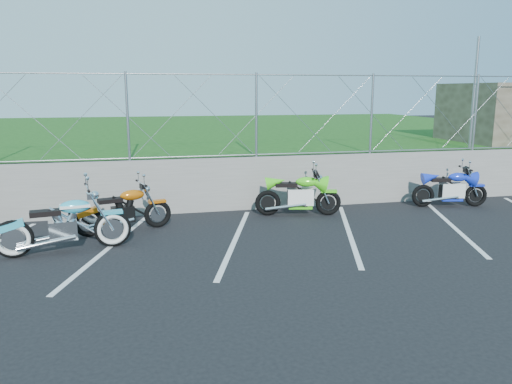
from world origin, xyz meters
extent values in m
plane|color=black|center=(0.00, 0.00, 0.00)|extent=(90.00, 90.00, 0.00)
cube|color=slate|center=(0.00, 3.50, 0.65)|extent=(30.00, 0.22, 1.30)
cube|color=#174512|center=(0.00, 13.50, 0.65)|extent=(30.00, 20.00, 1.30)
cylinder|color=gray|center=(0.00, 3.50, 3.25)|extent=(28.00, 0.03, 0.03)
cylinder|color=gray|center=(0.00, 3.50, 1.35)|extent=(28.00, 0.03, 0.03)
cylinder|color=gray|center=(7.20, 3.90, 2.80)|extent=(0.08, 0.08, 3.00)
cube|color=silver|center=(-2.40, 1.00, 0.00)|extent=(1.49, 4.31, 0.01)
cube|color=silver|center=(0.00, 1.00, 0.00)|extent=(1.49, 4.31, 0.01)
cube|color=silver|center=(2.40, 1.00, 0.00)|extent=(1.49, 4.31, 0.01)
cube|color=silver|center=(4.80, 1.00, 0.00)|extent=(1.49, 4.31, 0.01)
torus|color=black|center=(-3.97, 0.80, 0.34)|extent=(0.69, 0.23, 0.68)
torus|color=black|center=(-2.32, 1.09, 0.34)|extent=(0.69, 0.23, 0.68)
cube|color=silver|center=(-3.17, 0.94, 0.42)|extent=(0.52, 0.37, 0.35)
ellipsoid|color=#34B4D1|center=(-2.94, 0.98, 0.83)|extent=(0.58, 0.34, 0.24)
cube|color=black|center=(-3.43, 0.90, 0.76)|extent=(0.55, 0.33, 0.09)
cube|color=#34B4D1|center=(-2.32, 1.09, 0.66)|extent=(0.42, 0.22, 0.06)
cylinder|color=silver|center=(-2.71, 1.02, 1.16)|extent=(0.16, 0.74, 0.03)
torus|color=black|center=(-2.82, 1.87, 0.30)|extent=(0.60, 0.26, 0.59)
torus|color=black|center=(-1.45, 2.26, 0.30)|extent=(0.60, 0.26, 0.59)
cube|color=black|center=(-2.15, 2.06, 0.38)|extent=(0.49, 0.38, 0.32)
ellipsoid|color=#C25C0B|center=(-1.95, 2.12, 0.76)|extent=(0.55, 0.36, 0.22)
cube|color=black|center=(-2.39, 1.99, 0.70)|extent=(0.52, 0.35, 0.09)
cube|color=#C25C0B|center=(-1.45, 2.26, 0.57)|extent=(0.39, 0.24, 0.06)
cylinder|color=silver|center=(-1.76, 2.17, 0.99)|extent=(0.21, 0.67, 0.03)
torus|color=black|center=(1.10, 2.75, 0.30)|extent=(0.61, 0.23, 0.60)
torus|color=black|center=(2.49, 2.45, 0.30)|extent=(0.61, 0.23, 0.60)
cube|color=black|center=(1.78, 2.60, 0.40)|extent=(0.51, 0.37, 0.34)
ellipsoid|color=#4EE91D|center=(1.99, 2.56, 0.80)|extent=(0.57, 0.35, 0.23)
cube|color=black|center=(1.52, 2.66, 0.73)|extent=(0.54, 0.34, 0.09)
cube|color=#4EE91D|center=(2.49, 2.45, 0.58)|extent=(0.40, 0.23, 0.06)
cylinder|color=silver|center=(2.16, 2.52, 1.03)|extent=(0.18, 0.71, 0.03)
torus|color=black|center=(5.13, 2.73, 0.28)|extent=(0.58, 0.22, 0.57)
torus|color=black|center=(6.45, 2.47, 0.28)|extent=(0.58, 0.22, 0.57)
cube|color=black|center=(5.77, 2.60, 0.38)|extent=(0.48, 0.35, 0.32)
ellipsoid|color=#1631D1|center=(5.98, 2.56, 0.76)|extent=(0.54, 0.33, 0.22)
cube|color=black|center=(5.53, 2.65, 0.69)|extent=(0.51, 0.32, 0.09)
cube|color=#1631D1|center=(6.45, 2.47, 0.55)|extent=(0.38, 0.21, 0.06)
cylinder|color=silver|center=(6.14, 2.53, 0.98)|extent=(0.16, 0.67, 0.03)
camera|label=1|loc=(-1.71, -8.28, 2.89)|focal=35.00mm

